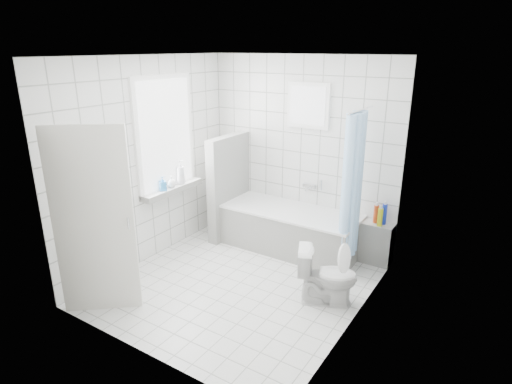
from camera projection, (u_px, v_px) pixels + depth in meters
The scene contains 19 objects.
ground at pixel (240, 282), 5.14m from camera, with size 3.00×3.00×0.00m, color white.
ceiling at pixel (237, 56), 4.29m from camera, with size 3.00×3.00×0.00m, color white.
wall_back at pixel (301, 152), 5.91m from camera, with size 2.80×0.02×2.60m, color white.
wall_front at pixel (135, 225), 3.52m from camera, with size 2.80×0.02×2.60m, color white.
wall_left at pixel (149, 162), 5.43m from camera, with size 0.02×3.00×2.60m, color white.
wall_right at pixel (362, 203), 4.00m from camera, with size 0.02×3.00×2.60m, color white.
window_left at pixel (166, 135), 5.55m from camera, with size 0.01×0.90×1.40m, color white.
window_back at pixel (308, 106), 5.61m from camera, with size 0.50×0.01×0.50m, color white.
window_sill at pixel (172, 189), 5.77m from camera, with size 0.18×1.02×0.08m, color white.
door at pixel (94, 223), 4.32m from camera, with size 0.04×0.80×2.00m, color silver.
bathtub at pixel (290, 230), 5.90m from camera, with size 1.88×0.77×0.58m.
partition_wall at pixel (229, 187), 6.23m from camera, with size 0.15×0.85×1.50m, color white.
tiled_ledge at pixel (376, 243), 5.54m from camera, with size 0.40×0.24×0.55m, color white.
toilet at pixel (327, 276), 4.65m from camera, with size 0.36×0.64×0.65m, color white.
curtain_rod at pixel (361, 110), 4.88m from camera, with size 0.02×0.02×0.80m, color silver.
shower_curtain at pixel (351, 188), 5.07m from camera, with size 0.14×0.48×1.78m, color #54A9F8, non-canonical shape.
tub_faucet at pixel (309, 186), 5.94m from camera, with size 0.18×0.06×0.06m, color silver.
sill_bottles at pixel (175, 176), 5.75m from camera, with size 0.18×0.49×0.33m.
ledge_bottles at pixel (380, 215), 5.39m from camera, with size 0.16×0.15×0.27m.
Camera 1 is at (2.59, -3.70, 2.70)m, focal length 30.00 mm.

